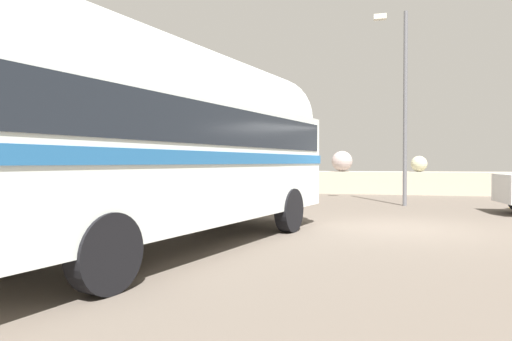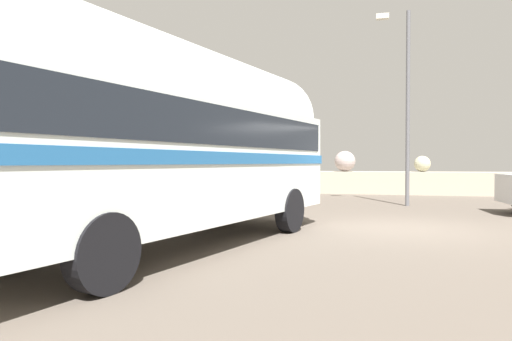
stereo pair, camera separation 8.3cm
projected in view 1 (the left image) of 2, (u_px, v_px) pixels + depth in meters
ground at (401, 228)px, 10.31m from camera, size 32.00×26.00×0.02m
breakwater at (387, 181)px, 21.68m from camera, size 31.36×1.80×2.50m
vintage_coach at (174, 135)px, 7.89m from camera, size 4.56×8.91×3.70m
lamp_post at (402, 98)px, 15.55m from camera, size 1.16×0.32×6.88m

